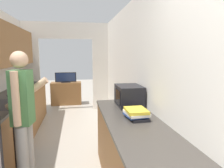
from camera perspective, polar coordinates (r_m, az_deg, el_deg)
The scene contains 11 objects.
wall_right at distance 2.90m, azimuth 9.00°, elevation 0.94°, with size 0.06×7.34×2.50m.
wall_far_with_doorway at distance 5.82m, azimuth -12.85°, elevation 6.32°, with size 2.77×0.06×2.50m.
counter_left at distance 4.34m, azimuth -25.36°, elevation -8.05°, with size 0.62×3.62×0.90m.
counter_right at distance 2.44m, azimuth 6.16°, elevation -20.34°, with size 0.62×2.09×0.90m.
range_oven at distance 3.49m, azimuth -29.27°, elevation -12.23°, with size 0.66×0.74×1.04m.
person at distance 2.54m, azimuth -24.04°, elevation -9.02°, with size 0.54×0.41×1.66m.
microwave at distance 2.85m, azimuth 4.84°, elevation -3.31°, with size 0.34×0.47×0.29m.
book_stack at distance 2.31m, azimuth 7.00°, elevation -8.40°, with size 0.26×0.31×0.11m.
tv_cabinet at distance 6.68m, azimuth -12.90°, elevation -2.59°, with size 0.96×0.42×0.72m.
television at distance 6.56m, azimuth -13.07°, elevation 1.80°, with size 0.66×0.16×0.32m.
knife at distance 3.95m, azimuth -27.36°, elevation -2.95°, with size 0.12×0.32×0.02m.
Camera 1 is at (0.27, -0.85, 1.63)m, focal length 32.00 mm.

